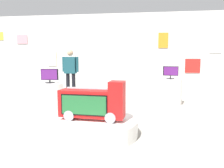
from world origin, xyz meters
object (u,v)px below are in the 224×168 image
(display_pedestal_left_rear, at_px, (50,98))
(tv_on_left_rear, at_px, (50,76))
(display_pedestal_center_rear, at_px, (170,92))
(novelty_firetruck_tv, at_px, (93,104))
(main_display_pedestal, at_px, (92,127))
(shopper_browsing_near_truck, at_px, (71,70))
(tv_on_center_rear, at_px, (171,72))

(display_pedestal_left_rear, xyz_separation_m, tv_on_left_rear, (-0.00, -0.00, 0.55))
(display_pedestal_center_rear, bearing_deg, novelty_firetruck_tv, -119.22)
(main_display_pedestal, distance_m, novelty_firetruck_tv, 0.43)
(tv_on_left_rear, height_order, shopper_browsing_near_truck, shopper_browsing_near_truck)
(main_display_pedestal, distance_m, shopper_browsing_near_truck, 3.68)
(display_pedestal_left_rear, bearing_deg, novelty_firetruck_tv, -44.97)
(display_pedestal_left_rear, bearing_deg, tv_on_center_rear, 25.66)
(novelty_firetruck_tv, relative_size, tv_on_left_rear, 2.74)
(main_display_pedestal, distance_m, tv_on_left_rear, 2.14)
(display_pedestal_center_rear, relative_size, tv_on_center_rear, 1.73)
(main_display_pedestal, relative_size, tv_on_center_rear, 3.75)
(main_display_pedestal, distance_m, display_pedestal_left_rear, 2.01)
(display_pedestal_center_rear, relative_size, shopper_browsing_near_truck, 0.46)
(display_pedestal_center_rear, height_order, tv_on_center_rear, tv_on_center_rear)
(main_display_pedestal, height_order, tv_on_center_rear, tv_on_center_rear)
(tv_on_left_rear, relative_size, tv_on_center_rear, 0.99)
(novelty_firetruck_tv, xyz_separation_m, tv_on_left_rear, (-1.43, 1.42, 0.35))
(novelty_firetruck_tv, xyz_separation_m, shopper_browsing_near_truck, (-1.53, 3.27, 0.38))
(display_pedestal_left_rear, relative_size, tv_on_left_rear, 1.76)
(tv_on_left_rear, distance_m, display_pedestal_center_rear, 3.43)
(tv_on_center_rear, distance_m, shopper_browsing_near_truck, 3.17)
(shopper_browsing_near_truck, bearing_deg, main_display_pedestal, -65.21)
(main_display_pedestal, xyz_separation_m, tv_on_center_rear, (1.64, 2.89, 0.80))
(shopper_browsing_near_truck, bearing_deg, display_pedestal_center_rear, -6.70)
(tv_on_center_rear, height_order, shopper_browsing_near_truck, shopper_browsing_near_truck)
(display_pedestal_left_rear, relative_size, tv_on_center_rear, 1.73)
(main_display_pedestal, bearing_deg, novelty_firetruck_tv, -20.41)
(tv_on_center_rear, bearing_deg, novelty_firetruck_tv, -119.26)
(display_pedestal_left_rear, bearing_deg, shopper_browsing_near_truck, 93.08)
(display_pedestal_left_rear, height_order, shopper_browsing_near_truck, shopper_browsing_near_truck)
(novelty_firetruck_tv, height_order, display_pedestal_left_rear, novelty_firetruck_tv)
(tv_on_left_rear, bearing_deg, main_display_pedestal, -45.17)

